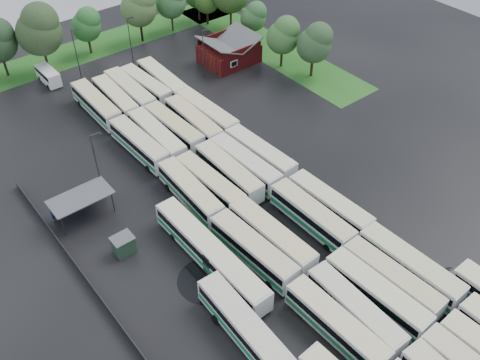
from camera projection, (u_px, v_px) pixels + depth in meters
ground at (287, 250)px, 67.85m from camera, size 160.00×160.00×0.00m
brick_building at (229, 53)px, 102.89m from camera, size 10.07×8.60×5.39m
wash_shed at (80, 198)px, 70.69m from camera, size 8.20×4.20×3.58m
utility_hut at (124, 245)px, 66.74m from camera, size 2.70×2.20×2.62m
grass_strip_north at (75, 53)px, 106.70m from camera, size 80.00×10.00×0.01m
grass_strip_east at (268, 46)px, 108.84m from camera, size 10.00×50.00×0.01m
west_fence at (98, 297)px, 61.71m from camera, size 0.10×50.00×1.20m
bus_r1c0 at (336, 325)px, 57.26m from camera, size 3.06×13.01×3.60m
bus_r1c1 at (355, 310)px, 58.72m from camera, size 3.16×12.88×3.56m
bus_r1c2 at (377, 294)px, 60.28m from camera, size 3.34×13.30×3.67m
bus_r1c3 at (391, 279)px, 61.89m from camera, size 3.28×12.89×3.56m
bus_r1c4 at (410, 266)px, 63.22m from camera, size 3.27×13.51×3.74m
bus_r2c0 at (253, 250)px, 65.17m from camera, size 3.48×13.34×3.68m
bus_r2c1 at (272, 237)px, 66.77m from camera, size 3.25×13.50×3.74m
bus_r2c3 at (312, 216)px, 69.55m from camera, size 2.91×13.20×3.67m
bus_r2c4 at (330, 205)px, 71.16m from camera, size 3.22×13.03×3.60m
bus_r3c0 at (190, 192)px, 73.10m from camera, size 3.30×13.04×3.60m
bus_r3c1 at (210, 184)px, 74.41m from camera, size 3.14×12.84×3.55m
bus_r3c2 at (229, 172)px, 76.15m from camera, size 2.97×13.03×3.62m
bus_r3c3 at (245, 164)px, 77.49m from camera, size 3.22×13.29×3.68m
bus_r3c4 at (260, 154)px, 79.28m from camera, size 3.30×13.13×3.63m
bus_r4c0 at (139, 144)px, 81.12m from camera, size 3.09×13.05×3.61m
bus_r4c1 at (157, 137)px, 82.43m from camera, size 3.18×13.43×3.72m
bus_r4c2 at (174, 128)px, 84.22m from camera, size 3.17×13.03×3.60m
bus_r4c3 at (193, 122)px, 85.49m from camera, size 3.19×13.14×3.63m
bus_r4c4 at (207, 114)px, 87.06m from camera, size 3.27×13.52×3.74m
bus_r5c0 at (96, 105)px, 89.15m from camera, size 3.03×13.33×3.70m
bus_r5c1 at (116, 99)px, 90.58m from camera, size 3.30×12.87×3.55m
bus_r5c2 at (130, 92)px, 92.03m from camera, size 3.08×13.50×3.75m
bus_r5c3 at (146, 86)px, 93.69m from camera, size 3.34×12.83×3.54m
bus_r5c4 at (163, 81)px, 94.76m from camera, size 3.33×13.56×3.75m
artic_bus_west_b at (211, 254)px, 64.64m from camera, size 2.92×19.98×3.71m
artic_bus_west_c at (261, 346)px, 55.33m from camera, size 3.60×19.82×3.66m
minibus at (48, 75)px, 97.32m from camera, size 2.44×6.32×2.75m
tree_north_2 at (39, 29)px, 95.38m from camera, size 8.19×8.19×13.56m
tree_north_3 at (87, 24)px, 102.77m from camera, size 5.73×5.73×9.49m
tree_north_4 at (139, 5)px, 105.61m from camera, size 7.15×7.15×11.84m
tree_north_5 at (171, 0)px, 109.70m from camera, size 6.30×6.30×10.43m
tree_east_0 at (316, 42)px, 95.76m from camera, size 6.32×6.32×10.47m
tree_east_1 at (284, 35)px, 98.57m from camera, size 6.08×6.08×10.07m
tree_east_2 at (254, 16)px, 106.90m from camera, size 5.16×5.14×8.51m
lamp_post_ne at (204, 51)px, 95.93m from camera, size 1.46×0.28×9.45m
lamp_post_nw at (97, 162)px, 71.49m from camera, size 1.62×0.31×10.50m
lamp_post_back_w at (76, 50)px, 95.75m from camera, size 1.50×0.29×9.75m
lamp_post_back_e at (130, 37)px, 100.33m from camera, size 1.41×0.27×9.14m
puddle_1 at (475, 317)px, 60.38m from camera, size 2.66×2.66×0.01m
puddle_2 at (207, 281)px, 64.20m from camera, size 7.14×7.14×0.01m
puddle_3 at (330, 234)px, 69.90m from camera, size 4.36×4.36×0.01m
puddle_4 at (453, 277)px, 64.64m from camera, size 2.92×2.92×0.01m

